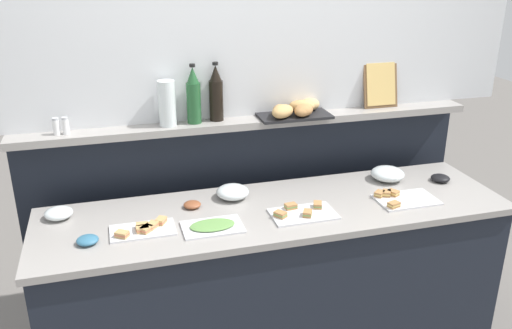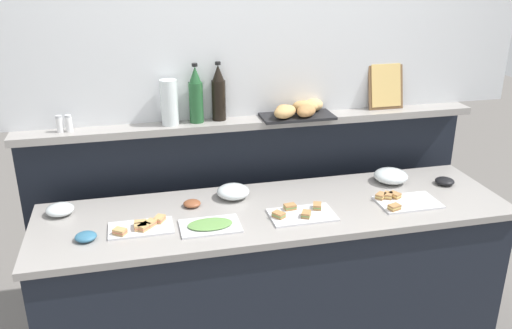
{
  "view_description": "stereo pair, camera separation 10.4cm",
  "coord_description": "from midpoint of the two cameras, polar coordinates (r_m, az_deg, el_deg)",
  "views": [
    {
      "loc": [
        -0.76,
        -2.32,
        2.1
      ],
      "look_at": [
        -0.08,
        0.1,
        1.11
      ],
      "focal_mm": 38.01,
      "sensor_mm": 36.0,
      "label": 1
    },
    {
      "loc": [
        -0.66,
        -2.35,
        2.1
      ],
      "look_at": [
        -0.08,
        0.1,
        1.11
      ],
      "focal_mm": 38.01,
      "sensor_mm": 36.0,
      "label": 2
    }
  ],
  "objects": [
    {
      "name": "ground_plane",
      "position": [
        3.68,
        0.22,
        -13.29
      ],
      "size": [
        12.0,
        12.0,
        0.0
      ],
      "primitive_type": "plane",
      "color": "slate"
    },
    {
      "name": "buffet_counter",
      "position": [
        2.95,
        3.04,
        -12.53
      ],
      "size": [
        2.36,
        0.66,
        0.9
      ],
      "color": "black",
      "rests_on": "ground_plane"
    },
    {
      "name": "back_ledge_unit",
      "position": [
        3.27,
        0.63,
        -4.75
      ],
      "size": [
        2.56,
        0.22,
        1.25
      ],
      "color": "black",
      "rests_on": "ground_plane"
    },
    {
      "name": "sandwich_platter_rear",
      "position": [
        2.88,
        16.2,
        -3.74
      ],
      "size": [
        0.31,
        0.2,
        0.04
      ],
      "color": "silver",
      "rests_on": "buffet_counter"
    },
    {
      "name": "sandwich_platter_side",
      "position": [
        2.56,
        -10.81,
        -6.48
      ],
      "size": [
        0.3,
        0.17,
        0.04
      ],
      "color": "silver",
      "rests_on": "buffet_counter"
    },
    {
      "name": "sandwich_platter_front",
      "position": [
        2.66,
        5.88,
        -5.18
      ],
      "size": [
        0.32,
        0.19,
        0.04
      ],
      "color": "silver",
      "rests_on": "buffet_counter"
    },
    {
      "name": "cold_cuts_platter",
      "position": [
        2.54,
        -3.68,
        -6.42
      ],
      "size": [
        0.28,
        0.18,
        0.02
      ],
      "color": "silver",
      "rests_on": "buffet_counter"
    },
    {
      "name": "glass_bowl_large",
      "position": [
        2.82,
        -1.37,
        -2.93
      ],
      "size": [
        0.17,
        0.17,
        0.07
      ],
      "color": "silver",
      "rests_on": "buffet_counter"
    },
    {
      "name": "glass_bowl_medium",
      "position": [
        2.8,
        -18.93,
        -4.55
      ],
      "size": [
        0.13,
        0.13,
        0.05
      ],
      "color": "silver",
      "rests_on": "buffet_counter"
    },
    {
      "name": "glass_bowl_small",
      "position": [
        3.11,
        14.93,
        -1.23
      ],
      "size": [
        0.19,
        0.19,
        0.07
      ],
      "color": "silver",
      "rests_on": "buffet_counter"
    },
    {
      "name": "condiment_bowl_red",
      "position": [
        3.18,
        20.13,
        -1.66
      ],
      "size": [
        0.1,
        0.1,
        0.04
      ],
      "primitive_type": "ellipsoid",
      "color": "black",
      "rests_on": "buffet_counter"
    },
    {
      "name": "condiment_bowl_cream",
      "position": [
        2.75,
        -5.67,
        -4.11
      ],
      "size": [
        0.09,
        0.09,
        0.03
      ],
      "primitive_type": "ellipsoid",
      "color": "brown",
      "rests_on": "buffet_counter"
    },
    {
      "name": "condiment_bowl_teal",
      "position": [
        2.53,
        -16.36,
        -7.31
      ],
      "size": [
        0.1,
        0.1,
        0.03
      ],
      "primitive_type": "ellipsoid",
      "color": "teal",
      "rests_on": "buffet_counter"
    },
    {
      "name": "wine_bottle_green",
      "position": [
        2.89,
        -5.32,
        7.17
      ],
      "size": [
        0.08,
        0.08,
        0.32
      ],
      "color": "#23562D",
      "rests_on": "back_ledge_unit"
    },
    {
      "name": "wine_bottle_dark",
      "position": [
        2.93,
        -2.94,
        7.41
      ],
      "size": [
        0.08,
        0.08,
        0.32
      ],
      "color": "black",
      "rests_on": "back_ledge_unit"
    },
    {
      "name": "salt_shaker",
      "position": [
        2.9,
        -19.01,
        4.06
      ],
      "size": [
        0.03,
        0.03,
        0.09
      ],
      "color": "white",
      "rests_on": "back_ledge_unit"
    },
    {
      "name": "pepper_shaker",
      "position": [
        2.89,
        -18.15,
        4.14
      ],
      "size": [
        0.03,
        0.03,
        0.09
      ],
      "color": "white",
      "rests_on": "back_ledge_unit"
    },
    {
      "name": "bread_basket",
      "position": [
        3.01,
        5.45,
        5.66
      ],
      "size": [
        0.4,
        0.29,
        0.08
      ],
      "color": "black",
      "rests_on": "back_ledge_unit"
    },
    {
      "name": "framed_picture",
      "position": [
        3.25,
        14.39,
        8.06
      ],
      "size": [
        0.21,
        0.07,
        0.27
      ],
      "color": "brown",
      "rests_on": "back_ledge_unit"
    },
    {
      "name": "water_carafe",
      "position": [
        2.87,
        -8.09,
        6.48
      ],
      "size": [
        0.09,
        0.09,
        0.24
      ],
      "primitive_type": "cylinder",
      "color": "silver",
      "rests_on": "back_ledge_unit"
    }
  ]
}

